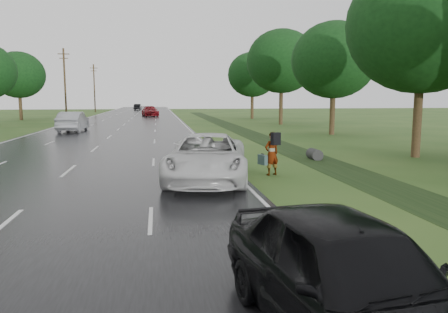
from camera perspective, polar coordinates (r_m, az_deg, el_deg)
name	(u,v)px	position (r m, az deg, el deg)	size (l,w,h in m)	color
ground	(2,228)	(11.81, -26.97, -8.28)	(220.00, 220.00, 0.00)	#2B4E1C
road	(127,122)	(55.99, -12.54, 4.39)	(14.00, 180.00, 0.04)	black
edge_stripe_east	(181,122)	(55.95, -5.60, 4.56)	(0.12, 180.00, 0.01)	silver
edge_stripe_west	(71,123)	(56.84, -19.36, 4.21)	(0.12, 180.00, 0.01)	silver
center_line	(127,122)	(55.99, -12.54, 4.42)	(0.12, 180.00, 0.01)	silver
drainage_ditch	(270,142)	(30.65, 6.06, 1.96)	(2.20, 120.00, 0.56)	black
utility_pole_far	(65,83)	(67.07, -20.07, 9.05)	(1.60, 0.26, 10.00)	#3A2C17
utility_pole_distant	(94,87)	(96.67, -16.58, 8.65)	(1.60, 0.26, 10.00)	#3A2C17
tree_east_b	(423,25)	(24.93, 24.54, 15.33)	(7.60, 7.60, 10.11)	#3A2C17
tree_east_c	(334,60)	(37.80, 14.18, 12.11)	(7.00, 7.00, 9.29)	#3A2C17
tree_east_d	(282,61)	(50.94, 7.55, 12.22)	(8.00, 8.00, 10.76)	#3A2C17
tree_east_f	(252,75)	(64.36, 3.73, 10.62)	(7.20, 7.20, 9.62)	#3A2C17
tree_west_f	(19,75)	(66.49, -25.25, 9.62)	(7.00, 7.00, 9.29)	#3A2C17
pedestrian	(271,153)	(17.44, 6.21, 0.46)	(0.91, 0.70, 1.74)	#A5998C
white_pickup	(207,157)	(16.06, -2.24, -0.12)	(2.85, 6.18, 1.72)	silver
dark_sedan	(348,279)	(5.80, 15.83, -15.09)	(1.95, 4.85, 1.65)	black
silver_sedan	(73,122)	(41.64, -19.12, 4.32)	(1.89, 5.41, 1.78)	#94969C
far_car_red	(150,111)	(73.25, -9.64, 5.87)	(2.32, 5.69, 1.65)	maroon
far_car_dark	(138,107)	(111.56, -11.20, 6.38)	(1.55, 4.43, 1.46)	black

